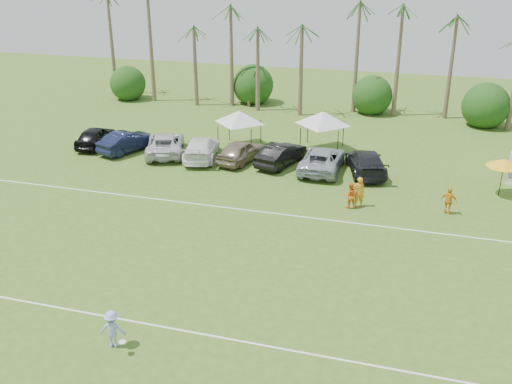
# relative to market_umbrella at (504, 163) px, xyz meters

# --- Properties ---
(ground) EXTENTS (120.00, 120.00, 0.00)m
(ground) POSITION_rel_market_umbrella_xyz_m (-15.82, -20.60, -2.20)
(ground) COLOR #3F601C
(ground) RESTS_ON ground
(field_lines) EXTENTS (80.00, 12.10, 0.01)m
(field_lines) POSITION_rel_market_umbrella_xyz_m (-15.82, -12.60, -2.19)
(field_lines) COLOR white
(field_lines) RESTS_ON ground
(palm_tree_0) EXTENTS (2.40, 2.40, 8.90)m
(palm_tree_0) POSITION_rel_market_umbrella_xyz_m (-37.82, 17.40, 5.28)
(palm_tree_0) COLOR brown
(palm_tree_0) RESTS_ON ground
(palm_tree_1) EXTENTS (2.40, 2.40, 9.90)m
(palm_tree_1) POSITION_rel_market_umbrella_xyz_m (-32.82, 17.40, 6.15)
(palm_tree_1) COLOR brown
(palm_tree_1) RESTS_ON ground
(palm_tree_2) EXTENTS (2.40, 2.40, 10.90)m
(palm_tree_2) POSITION_rel_market_umbrella_xyz_m (-27.82, 17.40, 7.01)
(palm_tree_2) COLOR brown
(palm_tree_2) RESTS_ON ground
(palm_tree_3) EXTENTS (2.40, 2.40, 11.90)m
(palm_tree_3) POSITION_rel_market_umbrella_xyz_m (-23.82, 17.40, 7.86)
(palm_tree_3) COLOR brown
(palm_tree_3) RESTS_ON ground
(palm_tree_4) EXTENTS (2.40, 2.40, 8.90)m
(palm_tree_4) POSITION_rel_market_umbrella_xyz_m (-19.82, 17.40, 5.28)
(palm_tree_4) COLOR brown
(palm_tree_4) RESTS_ON ground
(palm_tree_5) EXTENTS (2.40, 2.40, 9.90)m
(palm_tree_5) POSITION_rel_market_umbrella_xyz_m (-15.82, 17.40, 6.15)
(palm_tree_5) COLOR brown
(palm_tree_5) RESTS_ON ground
(palm_tree_6) EXTENTS (2.40, 2.40, 10.90)m
(palm_tree_6) POSITION_rel_market_umbrella_xyz_m (-11.82, 17.40, 7.01)
(palm_tree_6) COLOR brown
(palm_tree_6) RESTS_ON ground
(palm_tree_7) EXTENTS (2.40, 2.40, 11.90)m
(palm_tree_7) POSITION_rel_market_umbrella_xyz_m (-7.82, 17.40, 7.86)
(palm_tree_7) COLOR brown
(palm_tree_7) RESTS_ON ground
(palm_tree_8) EXTENTS (2.40, 2.40, 8.90)m
(palm_tree_8) POSITION_rel_market_umbrella_xyz_m (-2.82, 17.40, 5.28)
(palm_tree_8) COLOR brown
(palm_tree_8) RESTS_ON ground
(bush_tree_0) EXTENTS (4.00, 4.00, 4.00)m
(bush_tree_0) POSITION_rel_market_umbrella_xyz_m (-34.82, 18.40, -0.40)
(bush_tree_0) COLOR brown
(bush_tree_0) RESTS_ON ground
(bush_tree_1) EXTENTS (4.00, 4.00, 4.00)m
(bush_tree_1) POSITION_rel_market_umbrella_xyz_m (-21.82, 18.40, -0.40)
(bush_tree_1) COLOR brown
(bush_tree_1) RESTS_ON ground
(bush_tree_2) EXTENTS (4.00, 4.00, 4.00)m
(bush_tree_2) POSITION_rel_market_umbrella_xyz_m (-9.82, 18.40, -0.40)
(bush_tree_2) COLOR brown
(bush_tree_2) RESTS_ON ground
(bush_tree_3) EXTENTS (4.00, 4.00, 4.00)m
(bush_tree_3) POSITION_rel_market_umbrella_xyz_m (0.18, 18.40, -0.40)
(bush_tree_3) COLOR brown
(bush_tree_3) RESTS_ON ground
(sideline_player_a) EXTENTS (0.80, 0.66, 1.89)m
(sideline_player_a) POSITION_rel_market_umbrella_xyz_m (-8.35, -4.18, -1.25)
(sideline_player_a) COLOR orange
(sideline_player_a) RESTS_ON ground
(sideline_player_b) EXTENTS (0.93, 0.82, 1.61)m
(sideline_player_b) POSITION_rel_market_umbrella_xyz_m (-8.83, -4.52, -1.40)
(sideline_player_b) COLOR orange
(sideline_player_b) RESTS_ON ground
(sideline_player_c) EXTENTS (1.04, 0.65, 1.64)m
(sideline_player_c) POSITION_rel_market_umbrella_xyz_m (-3.17, -3.77, -1.38)
(sideline_player_c) COLOR orange
(sideline_player_c) RESTS_ON ground
(canopy_tent_left) EXTENTS (4.15, 4.15, 3.37)m
(canopy_tent_left) POSITION_rel_market_umbrella_xyz_m (-18.78, 4.96, 0.68)
(canopy_tent_left) COLOR black
(canopy_tent_left) RESTS_ON ground
(canopy_tent_right) EXTENTS (4.40, 4.40, 3.56)m
(canopy_tent_right) POSITION_rel_market_umbrella_xyz_m (-12.37, 5.89, 0.85)
(canopy_tent_right) COLOR black
(canopy_tent_right) RESTS_ON ground
(market_umbrella) EXTENTS (2.20, 2.20, 2.45)m
(market_umbrella) POSITION_rel_market_umbrella_xyz_m (0.00, 0.00, 0.00)
(market_umbrella) COLOR black
(market_umbrella) RESTS_ON ground
(frisbee_player) EXTENTS (1.27, 0.86, 1.59)m
(frisbee_player) POSITION_rel_market_umbrella_xyz_m (-15.85, -20.25, -1.41)
(frisbee_player) COLOR #979DD6
(frisbee_player) RESTS_ON ground
(parked_car_0) EXTENTS (2.51, 4.94, 1.61)m
(parked_car_0) POSITION_rel_market_umbrella_xyz_m (-29.72, 1.77, -1.39)
(parked_car_0) COLOR black
(parked_car_0) RESTS_ON ground
(parked_car_1) EXTENTS (3.30, 5.18, 1.61)m
(parked_car_1) POSITION_rel_market_umbrella_xyz_m (-26.69, 1.34, -1.39)
(parked_car_1) COLOR #121733
(parked_car_1) RESTS_ON ground
(parked_car_2) EXTENTS (4.59, 6.37, 1.61)m
(parked_car_2) POSITION_rel_market_umbrella_xyz_m (-23.67, 1.61, -1.39)
(parked_car_2) COLOR silver
(parked_car_2) RESTS_ON ground
(parked_car_3) EXTENTS (3.44, 5.92, 1.61)m
(parked_car_3) POSITION_rel_market_umbrella_xyz_m (-20.65, 1.37, -1.39)
(parked_car_3) COLOR white
(parked_car_3) RESTS_ON ground
(parked_car_4) EXTENTS (2.83, 5.02, 1.61)m
(parked_car_4) POSITION_rel_market_umbrella_xyz_m (-17.62, 1.53, -1.39)
(parked_car_4) COLOR #826F5A
(parked_car_4) RESTS_ON ground
(parked_car_5) EXTENTS (3.00, 5.17, 1.61)m
(parked_car_5) POSITION_rel_market_umbrella_xyz_m (-14.60, 1.72, -1.39)
(parked_car_5) COLOR black
(parked_car_5) RESTS_ON ground
(parked_car_6) EXTENTS (2.71, 5.82, 1.61)m
(parked_car_6) POSITION_rel_market_umbrella_xyz_m (-11.57, 1.38, -1.39)
(parked_car_6) COLOR #9FA5AC
(parked_car_6) RESTS_ON ground
(parked_car_7) EXTENTS (3.73, 5.96, 1.61)m
(parked_car_7) POSITION_rel_market_umbrella_xyz_m (-8.55, 1.70, -1.39)
(parked_car_7) COLOR black
(parked_car_7) RESTS_ON ground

